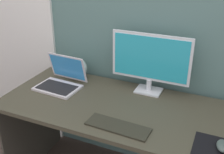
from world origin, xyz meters
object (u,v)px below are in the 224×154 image
Objects in this scene: keyboard_external at (118,126)px; mouse at (223,146)px; monitor at (150,61)px; fishbowl at (77,68)px; laptop at (61,81)px.

keyboard_external is 0.56m from mouse.
monitor is 3.41× the size of fishbowl.
laptop is at bearing -97.93° from fishbowl.
fishbowl is at bearing 141.06° from keyboard_external.
laptop reaches higher than fishbowl.
monitor is at bearing 88.92° from keyboard_external.
monitor is 0.54m from keyboard_external.
keyboard_external is 3.73× the size of mouse.
fishbowl is 0.43× the size of keyboard_external.
mouse is (1.11, -0.45, -0.06)m from fishbowl.
laptop is at bearing 154.87° from keyboard_external.
mouse is at bearing -13.05° from laptop.
laptop is 0.66m from keyboard_external.
monitor is at bearing -0.13° from fishbowl.
laptop is 0.19m from fishbowl.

